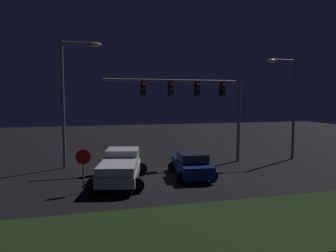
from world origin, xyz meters
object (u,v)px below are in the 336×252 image
(pickup_truck, at_px, (121,165))
(traffic_signal_gantry, at_px, (197,96))
(street_lamp_right, at_px, (289,96))
(street_lamp_left, at_px, (71,89))
(stop_sign, at_px, (83,162))
(car_sedan, at_px, (192,165))

(pickup_truck, height_order, traffic_signal_gantry, traffic_signal_gantry)
(pickup_truck, bearing_deg, street_lamp_right, -61.01)
(street_lamp_left, relative_size, stop_sign, 3.93)
(pickup_truck, xyz_separation_m, traffic_signal_gantry, (6.13, 4.08, 4.03))
(street_lamp_right, height_order, stop_sign, street_lamp_right)
(pickup_truck, height_order, stop_sign, stop_sign)
(car_sedan, xyz_separation_m, street_lamp_left, (-7.19, 4.56, 4.74))
(car_sedan, distance_m, stop_sign, 6.77)
(pickup_truck, relative_size, stop_sign, 2.56)
(pickup_truck, distance_m, street_lamp_right, 14.69)
(street_lamp_right, relative_size, stop_sign, 3.56)
(street_lamp_left, distance_m, street_lamp_right, 16.45)
(traffic_signal_gantry, height_order, street_lamp_left, street_lamp_left)
(pickup_truck, bearing_deg, traffic_signal_gantry, -42.88)
(car_sedan, height_order, stop_sign, stop_sign)
(pickup_truck, bearing_deg, street_lamp_left, 43.10)
(pickup_truck, height_order, car_sedan, pickup_truck)
(pickup_truck, distance_m, traffic_signal_gantry, 8.40)
(pickup_truck, relative_size, traffic_signal_gantry, 0.55)
(traffic_signal_gantry, distance_m, street_lamp_right, 7.49)
(car_sedan, bearing_deg, stop_sign, 112.17)
(car_sedan, distance_m, street_lamp_left, 9.75)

